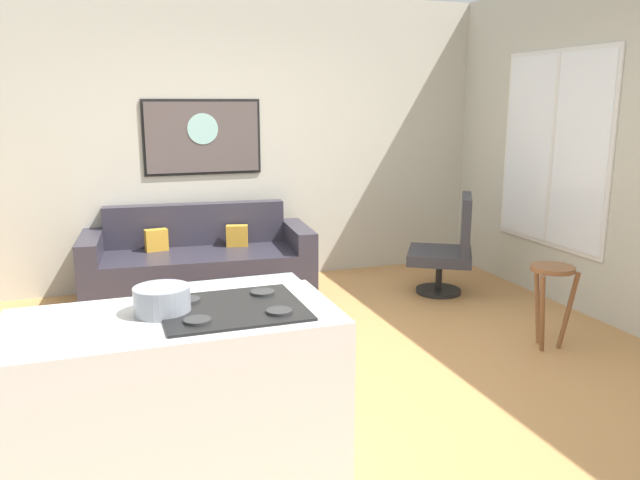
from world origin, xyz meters
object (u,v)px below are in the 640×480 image
at_px(bar_stool, 551,285).
at_px(armchair, 449,248).
at_px(coffee_table, 243,292).
at_px(mixing_bowl, 162,301).
at_px(couch, 199,266).
at_px(wall_painting, 203,137).

bearing_deg(bar_stool, armchair, 90.03).
relative_size(coffee_table, mixing_bowl, 4.12).
xyz_separation_m(armchair, mixing_bowl, (-2.82, -2.36, 0.52)).
bearing_deg(mixing_bowl, couch, 78.95).
relative_size(couch, wall_painting, 1.88).
height_order(coffee_table, armchair, armchair).
height_order(coffee_table, bar_stool, bar_stool).
bearing_deg(mixing_bowl, armchair, 39.98).
bearing_deg(armchair, bar_stool, -89.97).
distance_m(couch, armchair, 2.33).
bearing_deg(coffee_table, bar_stool, -24.71).
distance_m(armchair, mixing_bowl, 3.71).
relative_size(armchair, bar_stool, 1.52).
bearing_deg(couch, wall_painting, 70.88).
relative_size(bar_stool, mixing_bowl, 2.61).
distance_m(coffee_table, armchair, 2.12).
bearing_deg(mixing_bowl, coffee_table, 68.42).
xyz_separation_m(coffee_table, wall_painting, (-0.01, 1.57, 1.09)).
relative_size(armchair, mixing_bowl, 3.97).
height_order(couch, mixing_bowl, mixing_bowl).
xyz_separation_m(armchair, wall_painting, (-2.07, 1.11, 1.01)).
height_order(couch, bar_stool, couch).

